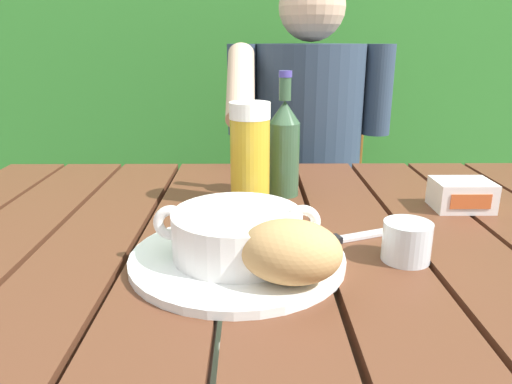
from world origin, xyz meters
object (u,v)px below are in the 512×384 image
Objects in this scene: person_eating at (308,150)px; water_glass_small at (407,241)px; chair_near_diner at (300,208)px; beer_glass at (250,154)px; serving_plate at (238,257)px; bread_roll at (290,251)px; butter_tub at (462,195)px; table_knife at (338,239)px; soup_bowl at (237,232)px; beer_bottle at (284,146)px.

person_eating reaches higher than water_glass_small.
beer_glass is (-0.17, -0.74, 0.37)m from chair_near_diner.
chair_near_diner reaches higher than serving_plate.
chair_near_diner is at bearing 76.68° from beer_glass.
bread_roll reaches higher than water_glass_small.
butter_tub is 0.66× the size of table_knife.
beer_glass is 0.24m from table_knife.
water_glass_small is at bearing 0.64° from soup_bowl.
soup_bowl is at bearing -93.92° from beer_glass.
beer_glass is 1.24× the size of table_knife.
chair_near_diner reaches higher than butter_tub.
beer_bottle reaches higher than beer_glass.
soup_bowl is 0.10m from bread_roll.
serving_plate is 2.93× the size of butter_tub.
chair_near_diner is 1.03m from water_glass_small.
serving_plate is (-0.19, -0.79, 0.03)m from person_eating.
chair_near_diner is 0.79m from beer_bottle.
person_eating is 8.08× the size of table_knife.
soup_bowl is at bearing -90.00° from serving_plate.
soup_bowl is 0.95× the size of beer_bottle.
serving_plate is 1.24× the size of beer_bottle.
chair_near_diner reaches higher than beer_glass.
beer_bottle is 3.59× the size of water_glass_small.
bread_roll is at bearing -154.45° from water_glass_small.
water_glass_small is (0.17, 0.08, -0.02)m from bread_roll.
person_eating reaches higher than beer_bottle.
bread_roll is 0.38m from beer_bottle.
beer_bottle is (-0.11, -0.49, 0.12)m from person_eating.
serving_plate is at bearing -93.92° from beer_glass.
person_eating is 6.54× the size of beer_glass.
butter_tub is 0.29m from table_knife.
person_eating is at bearing 110.44° from butter_tub.
chair_near_diner is 6.69× the size of bread_roll.
chair_near_diner is at bearing 78.99° from soup_bowl.
beer_bottle is at bearing 74.56° from serving_plate.
chair_near_diner is at bearing 78.99° from serving_plate.
person_eating is 0.82m from soup_bowl.
chair_near_diner is 1.12m from bread_roll.
beer_bottle reaches higher than water_glass_small.
serving_plate is at bearing -151.90° from butter_tub.
beer_bottle is at bearing -102.20° from person_eating.
person_eating is 0.51m from beer_bottle.
beer_glass is 2.82× the size of water_glass_small.
bread_roll is at bearing -120.55° from table_knife.
person_eating is 0.88m from bread_roll.
table_knife is (0.15, 0.07, -0.04)m from soup_bowl.
chair_near_diner is at bearing 87.56° from table_knife.
person_eating is 0.62m from butter_tub.
person_eating reaches higher than soup_bowl.
beer_glass reaches higher than serving_plate.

